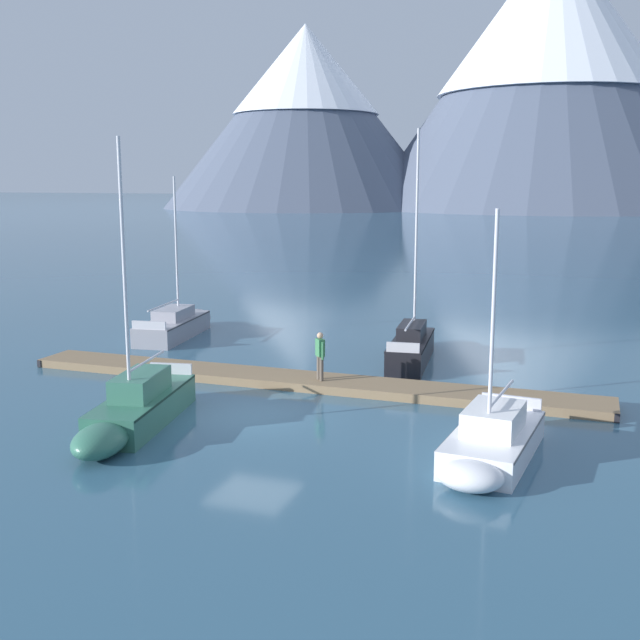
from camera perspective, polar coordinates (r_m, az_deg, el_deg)
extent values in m
plane|color=#335B75|center=(23.89, -5.01, -7.15)|extent=(700.00, 700.00, 0.00)
cone|color=#4C566B|center=(207.39, -1.07, 14.76)|extent=(74.50, 74.50, 46.51)
cone|color=white|center=(208.66, -1.08, 18.03)|extent=(38.19, 38.19, 22.71)
cone|color=#4C566B|center=(210.93, 16.71, 17.09)|extent=(92.77, 92.77, 67.19)
cone|color=white|center=(213.17, 16.92, 20.86)|extent=(56.56, 56.56, 39.02)
cube|color=#846B4C|center=(27.37, -1.45, -4.52)|extent=(21.14, 2.17, 0.30)
cylinder|color=#38383D|center=(26.66, -2.06, -4.99)|extent=(20.27, 0.52, 0.24)
cylinder|color=#38383D|center=(28.11, -0.87, -4.18)|extent=(20.27, 0.52, 0.24)
cube|color=black|center=(32.51, -19.00, -2.70)|extent=(0.19, 1.97, 0.27)
cube|color=black|center=(25.72, 21.07, -6.20)|extent=(0.19, 1.97, 0.27)
cube|color=#93939E|center=(36.03, -10.84, -0.62)|extent=(2.43, 5.45, 0.87)
ellipsoid|color=#93939E|center=(38.69, -9.18, 0.18)|extent=(1.66, 1.80, 0.83)
cube|color=#424247|center=(35.96, -10.86, 0.00)|extent=(2.46, 5.35, 0.06)
cylinder|color=silver|center=(36.20, -10.59, 5.30)|extent=(0.10, 0.10, 6.45)
cylinder|color=silver|center=(34.96, -11.50, 1.08)|extent=(0.56, 3.33, 0.08)
cube|color=#A0A0AB|center=(36.03, -10.79, 0.49)|extent=(1.51, 2.51, 0.50)
cube|color=silver|center=(33.63, -12.54, -0.39)|extent=(1.53, 0.32, 0.36)
cube|color=#336B56|center=(23.73, -12.96, -6.39)|extent=(2.51, 5.30, 0.88)
ellipsoid|color=#336B56|center=(21.19, -15.94, -8.57)|extent=(1.71, 2.34, 0.84)
cube|color=#163027|center=(23.62, -13.00, -5.46)|extent=(2.53, 5.21, 0.06)
cylinder|color=silver|center=(22.07, -14.28, 3.36)|extent=(0.10, 0.10, 7.44)
cylinder|color=silver|center=(23.79, -12.69, -2.98)|extent=(0.60, 2.69, 0.08)
cube|color=#3A7560|center=(23.41, -13.15, -4.65)|extent=(1.51, 2.46, 0.68)
cube|color=silver|center=(25.79, -10.97, -3.55)|extent=(1.40, 0.37, 0.36)
cube|color=black|center=(30.72, 6.74, -2.29)|extent=(1.92, 5.24, 0.98)
ellipsoid|color=black|center=(33.52, 7.34, -1.24)|extent=(1.34, 1.97, 0.93)
cube|color=black|center=(30.62, 6.76, -1.47)|extent=(1.95, 5.14, 0.06)
cylinder|color=silver|center=(31.02, 7.14, 6.36)|extent=(0.10, 0.10, 8.16)
cylinder|color=silver|center=(30.02, 6.68, -0.25)|extent=(0.41, 2.88, 0.08)
cube|color=black|center=(30.68, 6.80, -0.81)|extent=(1.20, 2.40, 0.58)
cube|color=silver|center=(28.17, 6.16, -2.03)|extent=(1.21, 0.24, 0.36)
cube|color=white|center=(20.87, 12.72, -8.91)|extent=(2.25, 4.63, 0.75)
ellipsoid|color=white|center=(18.61, 11.05, -11.24)|extent=(1.69, 1.35, 0.71)
cube|color=slate|center=(20.76, 12.76, -8.03)|extent=(2.28, 4.55, 0.06)
cylinder|color=silver|center=(19.40, 12.67, -0.44)|extent=(0.10, 0.10, 5.73)
cylinder|color=silver|center=(21.22, 13.29, -5.32)|extent=(0.32, 2.84, 0.08)
cube|color=white|center=(20.54, 12.73, -7.16)|extent=(1.48, 2.13, 0.65)
cube|color=silver|center=(22.73, 13.97, -5.89)|extent=(1.68, 0.24, 0.36)
cylinder|color=brown|center=(26.65, 0.11, -3.64)|extent=(0.14, 0.14, 0.86)
cylinder|color=brown|center=(26.89, -0.10, -3.51)|extent=(0.14, 0.14, 0.86)
cube|color=#387A4C|center=(26.60, 0.01, -2.05)|extent=(0.42, 0.43, 0.60)
sphere|color=tan|center=(26.52, 0.01, -1.16)|extent=(0.22, 0.22, 0.22)
cylinder|color=#387A4C|center=(26.39, 0.21, -2.30)|extent=(0.09, 0.09, 0.62)
cylinder|color=#387A4C|center=(26.85, -0.19, -2.09)|extent=(0.09, 0.09, 0.62)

